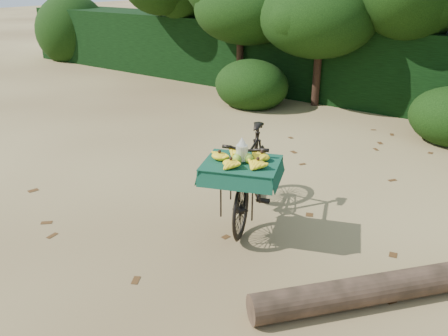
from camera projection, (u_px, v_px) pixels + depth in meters
The scene contains 7 objects.
ground at pixel (261, 205), 6.54m from camera, with size 80.00×80.00×0.00m, color tan.
vendor_bicycle at pixel (251, 174), 6.01m from camera, with size 1.35×2.05×1.19m.
fallen_log at pixel (444, 277), 4.74m from camera, with size 0.29×0.29×4.06m, color brown.
hedge_backdrop at pixel (409, 70), 10.88m from camera, with size 26.00×1.80×1.80m, color black.
tree_row at pixel (374, 21), 10.22m from camera, with size 14.50×2.00×4.00m, color black, non-canonical shape.
bush_clumps at pixel (400, 111), 9.29m from camera, with size 8.80×1.70×0.90m, color black, non-canonical shape.
leaf_litter at pixel (284, 189), 7.02m from camera, with size 7.00×7.30×0.01m, color #4A2D13, non-canonical shape.
Camera 1 is at (3.05, -5.01, 2.97)m, focal length 38.00 mm.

